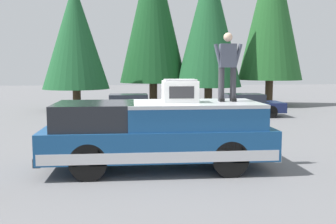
# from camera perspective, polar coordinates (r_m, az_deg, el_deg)

# --- Properties ---
(ground_plane) EXTENTS (90.00, 90.00, 0.00)m
(ground_plane) POSITION_cam_1_polar(r_m,az_deg,el_deg) (9.90, -2.43, -7.97)
(ground_plane) COLOR slate
(pickup_truck) EXTENTS (2.01, 5.54, 1.65)m
(pickup_truck) POSITION_cam_1_polar(r_m,az_deg,el_deg) (9.46, -1.49, -3.24)
(pickup_truck) COLOR navy
(pickup_truck) RESTS_ON ground
(compressor_unit) EXTENTS (0.65, 0.84, 0.56)m
(compressor_unit) POSITION_cam_1_polar(r_m,az_deg,el_deg) (9.34, 1.79, 3.14)
(compressor_unit) COLOR white
(compressor_unit) RESTS_ON pickup_truck
(person_on_truck_bed) EXTENTS (0.29, 0.72, 1.69)m
(person_on_truck_bed) POSITION_cam_1_polar(r_m,az_deg,el_deg) (9.69, 8.81, 6.89)
(person_on_truck_bed) COLOR #333338
(person_on_truck_bed) RESTS_ON pickup_truck
(parked_car_navy) EXTENTS (1.64, 4.10, 1.16)m
(parked_car_navy) POSITION_cam_1_polar(r_m,az_deg,el_deg) (19.92, 10.95, 0.99)
(parked_car_navy) COLOR navy
(parked_car_navy) RESTS_ON ground
(parked_car_black) EXTENTS (1.64, 4.10, 1.16)m
(parked_car_black) POSITION_cam_1_polar(r_m,az_deg,el_deg) (19.37, -6.07, 0.92)
(parked_car_black) COLOR black
(parked_car_black) RESTS_ON ground
(conifer_far_left) EXTENTS (4.12, 4.12, 10.95)m
(conifer_far_left) POSITION_cam_1_polar(r_m,az_deg,el_deg) (26.52, 15.07, 14.66)
(conifer_far_left) COLOR #4C3826
(conifer_far_left) RESTS_ON ground
(conifer_left) EXTENTS (4.09, 4.09, 9.21)m
(conifer_left) POSITION_cam_1_polar(r_m,az_deg,el_deg) (24.45, 6.10, 13.05)
(conifer_left) COLOR #4C3826
(conifer_left) RESTS_ON ground
(conifer_center_left) EXTENTS (4.31, 4.31, 10.69)m
(conifer_center_left) POSITION_cam_1_polar(r_m,az_deg,el_deg) (25.47, -2.24, 14.74)
(conifer_center_left) COLOR #4C3826
(conifer_center_left) RESTS_ON ground
(conifer_center_right) EXTENTS (3.86, 3.86, 7.37)m
(conifer_center_right) POSITION_cam_1_polar(r_m,az_deg,el_deg) (23.28, -13.58, 10.89)
(conifer_center_right) COLOR #4C3826
(conifer_center_right) RESTS_ON ground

